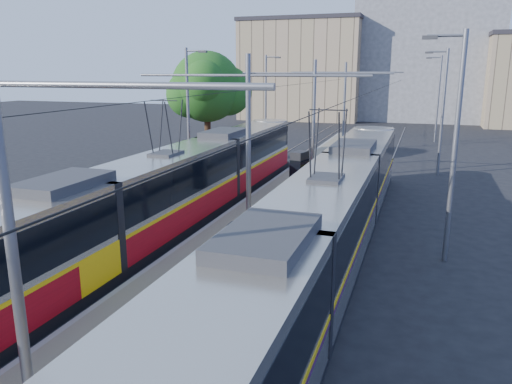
% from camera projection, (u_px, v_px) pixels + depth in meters
% --- Properties ---
extents(ground, '(160.00, 160.00, 0.00)m').
position_uv_depth(ground, '(147.00, 335.00, 12.99)').
color(ground, black).
rests_on(ground, ground).
extents(platform, '(4.00, 50.00, 0.30)m').
position_uv_depth(platform, '(301.00, 187.00, 28.59)').
color(platform, gray).
rests_on(platform, ground).
extents(tactile_strip_left, '(0.70, 50.00, 0.01)m').
position_uv_depth(tactile_strip_left, '(277.00, 183.00, 29.01)').
color(tactile_strip_left, gray).
rests_on(tactile_strip_left, platform).
extents(tactile_strip_right, '(0.70, 50.00, 0.01)m').
position_uv_depth(tactile_strip_right, '(326.00, 186.00, 28.11)').
color(tactile_strip_right, gray).
rests_on(tactile_strip_right, platform).
extents(rails, '(8.71, 70.00, 0.03)m').
position_uv_depth(rails, '(301.00, 190.00, 28.63)').
color(rails, gray).
rests_on(rails, ground).
extents(tram_left, '(2.43, 31.53, 5.50)m').
position_uv_depth(tram_left, '(168.00, 192.00, 21.00)').
color(tram_left, black).
rests_on(tram_left, ground).
extents(tram_right, '(2.43, 32.03, 5.50)m').
position_uv_depth(tram_right, '(325.00, 223.00, 16.27)').
color(tram_right, black).
rests_on(tram_right, ground).
extents(catenary, '(9.20, 70.00, 7.00)m').
position_uv_depth(catenary, '(289.00, 115.00, 24.93)').
color(catenary, slate).
rests_on(catenary, platform).
extents(street_lamps, '(15.18, 38.22, 8.00)m').
position_uv_depth(street_lamps, '(317.00, 111.00, 31.31)').
color(street_lamps, slate).
rests_on(street_lamps, ground).
extents(shelter, '(0.88, 1.17, 2.31)m').
position_uv_depth(shelter, '(299.00, 172.00, 25.94)').
color(shelter, black).
rests_on(shelter, platform).
extents(tree, '(5.52, 5.11, 8.03)m').
position_uv_depth(tree, '(212.00, 88.00, 35.62)').
color(tree, '#382314').
rests_on(tree, ground).
extents(building_left, '(16.32, 12.24, 13.41)m').
position_uv_depth(building_left, '(305.00, 70.00, 69.70)').
color(building_left, gray).
rests_on(building_left, ground).
extents(building_centre, '(18.36, 14.28, 17.21)m').
position_uv_depth(building_centre, '(426.00, 55.00, 67.97)').
color(building_centre, gray).
rests_on(building_centre, ground).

